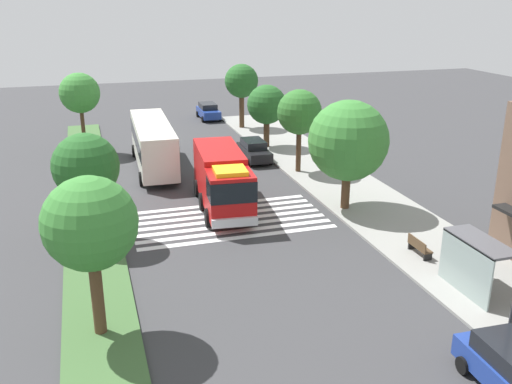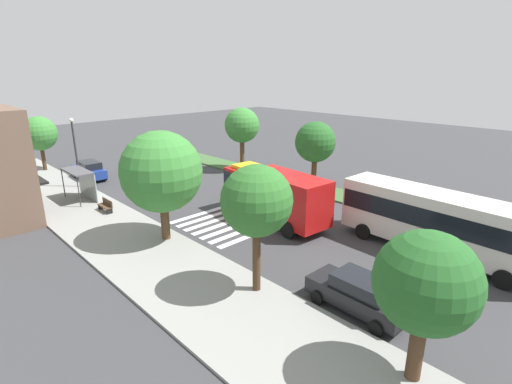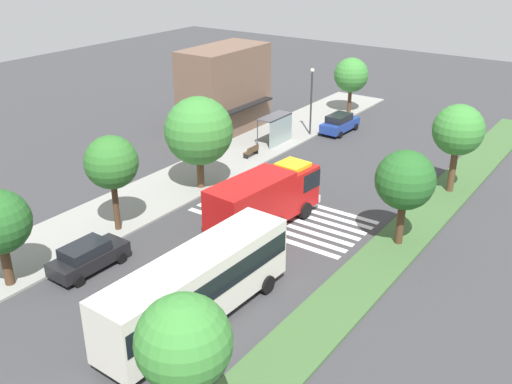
% 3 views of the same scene
% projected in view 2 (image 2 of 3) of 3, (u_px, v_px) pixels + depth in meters
% --- Properties ---
extents(ground_plane, '(120.00, 120.00, 0.00)m').
position_uv_depth(ground_plane, '(247.00, 210.00, 29.43)').
color(ground_plane, '#38383A').
extents(sidewalk, '(60.00, 5.73, 0.14)m').
position_uv_depth(sidewalk, '(135.00, 245.00, 23.31)').
color(sidewalk, gray).
rests_on(sidewalk, ground_plane).
extents(median_strip, '(60.00, 3.00, 0.14)m').
position_uv_depth(median_strip, '(311.00, 188.00, 34.60)').
color(median_strip, '#3D6033').
rests_on(median_strip, ground_plane).
extents(crosswalk, '(5.85, 11.46, 0.01)m').
position_uv_depth(crosswalk, '(256.00, 213.00, 28.74)').
color(crosswalk, silver).
rests_on(crosswalk, ground_plane).
extents(fire_truck, '(8.91, 3.44, 3.59)m').
position_uv_depth(fire_truck, '(272.00, 193.00, 26.87)').
color(fire_truck, '#B71414').
rests_on(fire_truck, ground_plane).
extents(parked_car_mid, '(4.55, 2.10, 1.67)m').
position_uv_depth(parked_car_mid, '(359.00, 293.00, 16.90)').
color(parked_car_mid, black).
rests_on(parked_car_mid, ground_plane).
extents(parked_car_east, '(4.57, 2.15, 1.77)m').
position_uv_depth(parked_car_east, '(89.00, 170.00, 37.39)').
color(parked_car_east, navy).
rests_on(parked_car_east, ground_plane).
extents(transit_bus, '(11.32, 3.14, 3.61)m').
position_uv_depth(transit_bus, '(439.00, 219.00, 21.79)').
color(transit_bus, silver).
rests_on(transit_bus, ground_plane).
extents(bus_stop_shelter, '(3.50, 1.40, 2.46)m').
position_uv_depth(bus_stop_shelter, '(82.00, 178.00, 30.93)').
color(bus_stop_shelter, '#4C4C51').
rests_on(bus_stop_shelter, sidewalk).
extents(bench_near_shelter, '(1.60, 0.50, 0.90)m').
position_uv_depth(bench_near_shelter, '(106.00, 205.00, 28.60)').
color(bench_near_shelter, '#4C3823').
rests_on(bench_near_shelter, sidewalk).
extents(street_lamp, '(0.36, 0.36, 6.11)m').
position_uv_depth(street_lamp, '(75.00, 147.00, 33.72)').
color(street_lamp, '#2D2D30').
rests_on(street_lamp, sidewalk).
extents(sidewalk_tree_west, '(3.37, 3.37, 5.38)m').
position_uv_depth(sidewalk_tree_west, '(426.00, 283.00, 12.15)').
color(sidewalk_tree_west, '#47301E').
rests_on(sidewalk_tree_west, sidewalk).
extents(sidewalk_tree_center, '(3.29, 3.29, 6.14)m').
position_uv_depth(sidewalk_tree_center, '(257.00, 202.00, 17.20)').
color(sidewalk_tree_center, '#47301E').
rests_on(sidewalk_tree_center, sidewalk).
extents(sidewalk_tree_east, '(4.89, 4.89, 6.74)m').
position_uv_depth(sidewalk_tree_east, '(161.00, 172.00, 22.83)').
color(sidewalk_tree_east, '#513823').
rests_on(sidewalk_tree_east, sidewalk).
extents(sidewalk_tree_far_east, '(3.47, 3.47, 5.57)m').
position_uv_depth(sidewalk_tree_far_east, '(39.00, 134.00, 39.35)').
color(sidewalk_tree_far_east, '#47301E').
rests_on(sidewalk_tree_far_east, sidewalk).
extents(median_tree_west, '(3.51, 3.51, 5.87)m').
position_uv_depth(median_tree_west, '(315.00, 142.00, 33.20)').
color(median_tree_west, '#47301E').
rests_on(median_tree_west, median_strip).
extents(median_tree_center, '(3.58, 3.58, 6.40)m').
position_uv_depth(median_tree_center, '(242.00, 126.00, 39.54)').
color(median_tree_center, '#513823').
rests_on(median_tree_center, median_strip).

